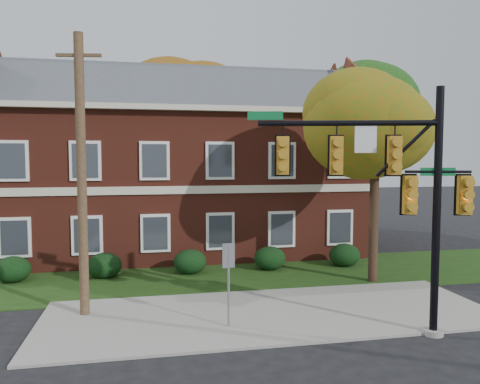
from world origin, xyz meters
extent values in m
plane|color=black|center=(0.00, 0.00, 0.00)|extent=(120.00, 120.00, 0.00)
cube|color=gray|center=(0.00, 1.00, 0.04)|extent=(14.00, 5.00, 0.08)
cube|color=#193811|center=(0.00, 6.00, 0.02)|extent=(30.00, 6.00, 0.04)
cube|color=maroon|center=(-2.00, 12.00, 3.50)|extent=(18.00, 8.00, 7.00)
cube|color=beige|center=(-2.00, 12.00, 7.12)|extent=(18.80, 8.80, 0.24)
cube|color=beige|center=(-2.00, 7.97, 3.50)|extent=(18.00, 0.12, 0.35)
ellipsoid|color=black|center=(-9.00, 6.70, 0.53)|extent=(1.40, 1.26, 1.05)
ellipsoid|color=black|center=(-5.50, 6.70, 0.53)|extent=(1.40, 1.26, 1.05)
ellipsoid|color=black|center=(-2.00, 6.70, 0.53)|extent=(1.40, 1.26, 1.05)
ellipsoid|color=black|center=(1.50, 6.70, 0.53)|extent=(1.40, 1.26, 1.05)
ellipsoid|color=black|center=(5.00, 6.70, 0.53)|extent=(1.40, 1.26, 1.05)
cylinder|color=black|center=(5.00, 4.00, 2.88)|extent=(0.36, 0.36, 5.76)
ellipsoid|color=#9B520D|center=(5.00, 4.00, 6.48)|extent=(4.25, 4.25, 3.60)
ellipsoid|color=#9B520D|center=(5.62, 3.62, 7.08)|extent=(3.50, 3.50, 3.00)
cylinder|color=black|center=(9.00, 13.00, 3.52)|extent=(0.36, 0.36, 7.04)
ellipsoid|color=#18390F|center=(9.00, 13.00, 7.92)|extent=(5.95, 5.95, 5.04)
ellipsoid|color=#18390F|center=(9.88, 12.47, 8.52)|extent=(4.90, 4.90, 4.20)
cylinder|color=black|center=(-1.00, 20.00, 3.84)|extent=(0.36, 0.36, 7.68)
ellipsoid|color=#98280D|center=(-1.00, 20.00, 8.64)|extent=(6.46, 6.46, 5.47)
ellipsoid|color=#98280D|center=(-0.05, 19.43, 9.24)|extent=(5.32, 5.32, 4.56)
cylinder|color=gray|center=(4.00, -1.50, 0.08)|extent=(0.55, 0.55, 0.16)
cylinder|color=black|center=(4.00, -1.50, 3.42)|extent=(0.26, 0.26, 6.84)
cylinder|color=black|center=(1.64, -0.88, 5.86)|extent=(4.76, 1.39, 0.16)
cylinder|color=black|center=(4.00, -1.50, 4.54)|extent=(1.72, 0.52, 0.08)
cube|color=#B17C1C|center=(-0.06, -0.44, 4.98)|extent=(0.49, 0.39, 1.13)
cube|color=#B17C1C|center=(1.35, -0.81, 4.98)|extent=(0.49, 0.39, 1.13)
cube|color=#B17C1C|center=(2.87, -1.20, 4.98)|extent=(0.49, 0.39, 1.13)
cube|color=silver|center=(2.11, -1.00, 5.42)|extent=(0.58, 0.19, 0.73)
cube|color=#0D6631|center=(-0.54, -0.31, 6.08)|extent=(0.95, 0.29, 0.23)
cube|color=#B17C1C|center=(3.29, -1.31, 3.91)|extent=(0.49, 0.39, 1.13)
cube|color=#B17C1C|center=(4.71, -1.69, 3.91)|extent=(0.49, 0.39, 1.13)
cube|color=#0D6631|center=(4.00, -1.50, 4.54)|extent=(0.91, 0.27, 0.22)
cylinder|color=#43321F|center=(-5.70, 2.00, 4.33)|extent=(0.33, 0.33, 8.65)
cube|color=#43321F|center=(-5.70, 2.00, 7.98)|extent=(1.34, 0.31, 0.10)
cylinder|color=slate|center=(-1.50, 0.07, 1.24)|extent=(0.08, 0.08, 2.48)
cube|color=slate|center=(-1.50, 0.07, 2.14)|extent=(0.36, 0.09, 0.70)
camera|label=1|loc=(-3.77, -12.87, 4.91)|focal=35.00mm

